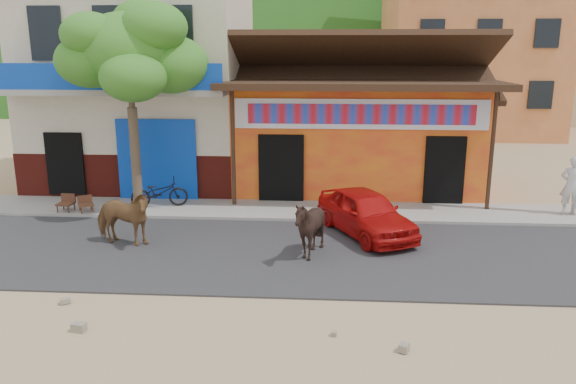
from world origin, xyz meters
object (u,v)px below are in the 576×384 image
cow_dark (310,228)px  pedestrian (572,185)px  tree (132,107)px  scooter (159,192)px  red_car (366,212)px  cafe_chair_right (85,197)px  cafe_chair_left (65,196)px  cow_tan (122,218)px

cow_dark → pedestrian: (7.38, 3.73, 0.22)m
tree → cow_dark: 6.74m
tree → scooter: tree is taller
tree → red_car: (6.64, -1.80, -2.49)m
tree → red_car: 7.31m
cow_dark → cafe_chair_right: (-6.62, 3.05, -0.20)m
tree → cafe_chair_left: size_ratio=6.52×
tree → scooter: size_ratio=3.57×
cow_dark → cafe_chair_left: (-7.24, 3.05, -0.17)m
tree → cow_dark: size_ratio=4.24×
cow_dark → cafe_chair_right: cow_dark is taller
red_car → cafe_chair_left: 8.75m
cow_dark → pedestrian: pedestrian is taller
scooter → red_car: bearing=-124.2°
pedestrian → cafe_chair_right: bearing=24.0°
cow_tan → scooter: size_ratio=0.98×
tree → cow_dark: (5.22, -3.55, -2.37)m
red_car → cafe_chair_right: bearing=144.6°
red_car → cafe_chair_right: 8.14m
cow_tan → scooter: 3.19m
cow_tan → pedestrian: 12.40m
cow_dark → scooter: cow_dark is taller
tree → pedestrian: (12.60, 0.19, -2.15)m
tree → cafe_chair_right: tree is taller
tree → scooter: 2.63m
pedestrian → tree: bearing=22.0°
cow_tan → cow_dark: size_ratio=1.17×
cow_tan → pedestrian: size_ratio=0.97×
cow_tan → cow_dark: (4.60, -0.53, 0.01)m
tree → pedestrian: size_ratio=3.52×
cafe_chair_left → cow_tan: bearing=-39.5°
red_car → cafe_chair_right: red_car is taller
cafe_chair_right → cafe_chair_left: bearing=148.0°
cow_dark → cafe_chair_right: bearing=-144.9°
cow_tan → pedestrian: (11.97, 3.20, 0.23)m
cafe_chair_left → pedestrian: bearing=6.9°
cow_dark → cafe_chair_left: cow_dark is taller
cow_tan → pedestrian: pedestrian is taller
scooter → cow_dark: bearing=-144.9°
pedestrian → red_car: bearing=39.6°
cow_dark → cafe_chair_left: bearing=-143.0°
cow_dark → red_car: bearing=110.8°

